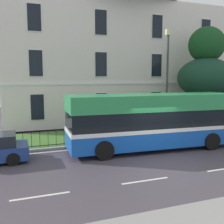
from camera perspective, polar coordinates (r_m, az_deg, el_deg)
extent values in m
cube|color=#473E48|center=(13.32, 11.28, -10.48)|extent=(60.00, 56.00, 0.06)
cube|color=silver|center=(16.41, 4.57, -6.82)|extent=(54.00, 0.14, 0.01)
cube|color=silver|center=(9.86, -15.01, -16.97)|extent=(2.00, 0.12, 0.01)
cube|color=silver|center=(10.90, 7.12, -14.33)|extent=(2.00, 0.12, 0.01)
cube|color=#9E9E99|center=(16.81, 3.89, -6.27)|extent=(57.00, 0.24, 0.12)
cube|color=#43722F|center=(18.85, 1.05, -4.75)|extent=(57.00, 4.31, 0.12)
cube|color=silver|center=(25.82, 0.09, 10.17)|extent=(19.67, 8.03, 10.31)
cube|color=white|center=(22.05, 3.78, 6.20)|extent=(19.67, 0.06, 0.20)
cube|color=#2D333D|center=(22.21, 3.74, 0.12)|extent=(1.10, 0.06, 2.20)
cube|color=white|center=(20.30, -15.64, 1.01)|extent=(1.04, 0.04, 1.95)
cube|color=black|center=(20.28, -15.63, 1.00)|extent=(0.94, 0.03, 1.85)
cube|color=white|center=(21.26, -2.32, 1.56)|extent=(1.04, 0.04, 1.95)
cube|color=black|center=(21.24, -2.30, 1.55)|extent=(0.94, 0.03, 1.85)
cube|color=white|center=(23.25, 9.30, 1.97)|extent=(1.04, 0.04, 1.95)
cube|color=black|center=(23.23, 9.32, 1.96)|extent=(0.94, 0.03, 1.85)
cube|color=white|center=(26.02, 18.77, 2.24)|extent=(1.04, 0.04, 1.95)
cube|color=black|center=(26.01, 18.80, 2.24)|extent=(0.94, 0.03, 1.85)
cube|color=white|center=(20.21, -15.96, 9.98)|extent=(1.04, 0.04, 1.95)
cube|color=black|center=(20.19, -15.95, 9.99)|extent=(0.94, 0.03, 1.85)
cube|color=white|center=(21.18, -2.36, 10.13)|extent=(1.04, 0.04, 1.95)
cube|color=black|center=(21.16, -2.35, 10.13)|extent=(0.94, 0.03, 1.85)
cube|color=white|center=(23.17, 9.46, 9.80)|extent=(1.04, 0.04, 1.95)
cube|color=black|center=(23.15, 9.49, 9.80)|extent=(0.94, 0.03, 1.85)
cube|color=white|center=(25.95, 19.06, 9.23)|extent=(1.04, 0.04, 1.95)
cube|color=black|center=(25.94, 19.09, 9.23)|extent=(0.94, 0.03, 1.85)
cube|color=white|center=(20.61, -16.29, 18.82)|extent=(1.04, 0.04, 1.95)
cube|color=black|center=(20.59, -16.28, 18.83)|extent=(0.94, 0.03, 1.85)
cube|color=white|center=(21.56, -2.41, 18.58)|extent=(1.04, 0.04, 1.95)
cube|color=black|center=(21.54, -2.39, 18.59)|extent=(0.94, 0.03, 1.85)
cube|color=white|center=(23.52, 9.63, 17.54)|extent=(1.04, 0.04, 1.95)
cube|color=black|center=(23.50, 9.66, 17.55)|extent=(0.94, 0.03, 1.85)
cube|color=white|center=(26.27, 19.37, 16.16)|extent=(1.04, 0.04, 1.95)
cube|color=black|center=(26.25, 19.40, 16.16)|extent=(0.94, 0.03, 1.85)
cube|color=black|center=(17.87, 10.20, -2.24)|extent=(19.93, 0.04, 0.04)
cube|color=black|center=(18.04, 10.14, -4.97)|extent=(19.93, 0.04, 0.04)
cylinder|color=black|center=(15.56, -21.84, -5.89)|extent=(0.02, 0.02, 0.95)
cylinder|color=black|center=(15.55, -20.16, -5.82)|extent=(0.02, 0.02, 0.95)
cylinder|color=black|center=(15.56, -18.49, -5.74)|extent=(0.02, 0.02, 0.95)
cylinder|color=black|center=(15.57, -16.81, -5.66)|extent=(0.02, 0.02, 0.95)
cylinder|color=black|center=(15.61, -15.15, -5.57)|extent=(0.02, 0.02, 0.95)
cylinder|color=black|center=(15.65, -13.49, -5.48)|extent=(0.02, 0.02, 0.95)
cylinder|color=black|center=(15.71, -11.84, -5.39)|extent=(0.02, 0.02, 0.95)
cylinder|color=black|center=(15.78, -10.21, -5.29)|extent=(0.02, 0.02, 0.95)
cylinder|color=black|center=(15.86, -8.59, -5.19)|extent=(0.02, 0.02, 0.95)
cylinder|color=black|center=(15.95, -6.99, -5.08)|extent=(0.02, 0.02, 0.95)
cylinder|color=black|center=(16.06, -5.41, -4.98)|extent=(0.02, 0.02, 0.95)
cylinder|color=black|center=(16.18, -3.86, -4.87)|extent=(0.02, 0.02, 0.95)
cylinder|color=black|center=(16.31, -2.33, -4.76)|extent=(0.02, 0.02, 0.95)
cylinder|color=black|center=(16.45, -0.82, -4.65)|extent=(0.02, 0.02, 0.95)
cylinder|color=black|center=(16.60, 0.66, -4.53)|extent=(0.02, 0.02, 0.95)
cylinder|color=black|center=(16.77, 2.11, -4.42)|extent=(0.02, 0.02, 0.95)
cylinder|color=black|center=(16.94, 3.53, -4.31)|extent=(0.02, 0.02, 0.95)
cylinder|color=black|center=(17.13, 4.92, -4.19)|extent=(0.02, 0.02, 0.95)
cylinder|color=black|center=(17.32, 6.28, -4.08)|extent=(0.02, 0.02, 0.95)
cylinder|color=black|center=(17.52, 7.61, -3.96)|extent=(0.02, 0.02, 0.95)
cylinder|color=black|center=(17.74, 8.91, -3.85)|extent=(0.02, 0.02, 0.95)
cylinder|color=black|center=(17.96, 10.17, -3.74)|extent=(0.02, 0.02, 0.95)
cylinder|color=black|center=(18.19, 11.40, -3.63)|extent=(0.02, 0.02, 0.95)
cylinder|color=black|center=(18.43, 12.60, -3.52)|extent=(0.02, 0.02, 0.95)
cylinder|color=black|center=(18.68, 13.77, -3.41)|extent=(0.02, 0.02, 0.95)
cylinder|color=black|center=(18.93, 14.91, -3.30)|extent=(0.02, 0.02, 0.95)
cylinder|color=black|center=(19.19, 16.02, -3.19)|extent=(0.02, 0.02, 0.95)
cylinder|color=black|center=(19.46, 17.10, -3.09)|extent=(0.02, 0.02, 0.95)
cylinder|color=black|center=(19.74, 18.15, -2.99)|extent=(0.02, 0.02, 0.95)
cylinder|color=black|center=(20.02, 19.16, -2.89)|extent=(0.02, 0.02, 0.95)
cylinder|color=black|center=(20.31, 20.15, -2.79)|extent=(0.02, 0.02, 0.95)
cylinder|color=black|center=(20.60, 21.11, -2.69)|extent=(0.02, 0.02, 0.95)
cylinder|color=black|center=(20.90, 22.05, -2.60)|extent=(0.02, 0.02, 0.95)
cylinder|color=#423328|center=(22.95, 18.88, -0.55)|extent=(0.42, 0.42, 1.78)
ellipsoid|color=#204329|center=(22.93, 18.85, 0.34)|extent=(5.06, 5.06, 3.12)
ellipsoid|color=#173A29|center=(22.54, 19.36, 6.88)|extent=(4.40, 4.40, 3.15)
ellipsoid|color=#17441F|center=(23.02, 19.56, 13.40)|extent=(2.85, 2.85, 2.81)
cube|color=#1450B7|center=(15.28, 8.53, -4.99)|extent=(9.58, 2.87, 1.02)
cube|color=white|center=(15.19, 8.57, -3.25)|extent=(9.60, 2.89, 0.20)
cube|color=black|center=(15.10, 8.61, -1.30)|extent=(9.49, 2.82, 0.97)
cube|color=#298C4D|center=(14.99, 8.67, 2.14)|extent=(9.58, 2.87, 0.85)
cube|color=black|center=(17.70, 22.57, -0.67)|extent=(0.16, 2.01, 0.89)
cube|color=black|center=(17.61, 22.72, 2.28)|extent=(0.15, 1.73, 0.55)
cylinder|color=silver|center=(18.49, 20.86, -4.16)|extent=(0.05, 0.20, 0.20)
cylinder|color=black|center=(17.85, 15.98, -4.36)|extent=(0.97, 0.35, 0.96)
cylinder|color=black|center=(16.03, 20.50, -5.87)|extent=(0.97, 0.35, 0.96)
cylinder|color=black|center=(15.38, -3.99, -5.96)|extent=(0.97, 0.35, 0.96)
cylinder|color=black|center=(13.22, -1.66, -8.17)|extent=(0.97, 0.35, 0.96)
cylinder|color=black|center=(13.23, -20.35, -9.45)|extent=(0.60, 0.18, 0.60)
cylinder|color=black|center=(14.90, -20.33, -7.57)|extent=(0.60, 0.18, 0.60)
cylinder|color=#333338|center=(18.38, 11.65, 5.45)|extent=(0.14, 0.14, 6.66)
cube|color=beige|center=(18.61, 11.94, 16.31)|extent=(0.36, 0.24, 0.36)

